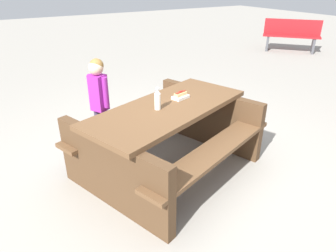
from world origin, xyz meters
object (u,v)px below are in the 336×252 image
(hotdog_tray, at_px, (180,96))
(child_in_coat, at_px, (99,93))
(picnic_table, at_px, (168,133))
(park_bench_mid, at_px, (291,35))
(soda_bottle, at_px, (158,99))

(hotdog_tray, xyz_separation_m, child_in_coat, (-0.67, 0.72, -0.07))
(picnic_table, distance_m, child_in_coat, 0.98)
(picnic_table, height_order, park_bench_mid, park_bench_mid)
(hotdog_tray, xyz_separation_m, park_bench_mid, (5.74, 3.18, -0.33))
(hotdog_tray, distance_m, child_in_coat, 0.98)
(hotdog_tray, height_order, park_bench_mid, park_bench_mid)
(child_in_coat, bearing_deg, park_bench_mid, 21.03)
(picnic_table, relative_size, child_in_coat, 1.94)
(picnic_table, xyz_separation_m, park_bench_mid, (5.97, 3.30, 0.00))
(child_in_coat, bearing_deg, soda_bottle, -69.76)
(soda_bottle, relative_size, park_bench_mid, 0.16)
(hotdog_tray, distance_m, park_bench_mid, 6.57)
(hotdog_tray, relative_size, child_in_coat, 0.18)
(picnic_table, relative_size, soda_bottle, 9.72)
(picnic_table, xyz_separation_m, hotdog_tray, (0.23, 0.12, 0.34))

